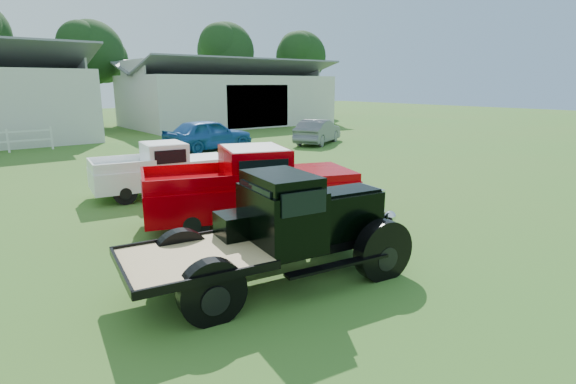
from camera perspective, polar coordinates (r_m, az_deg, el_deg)
ground at (r=9.26m, az=3.63°, el=-7.90°), size 120.00×120.00×0.00m
shed_right at (r=38.82m, az=-7.59°, el=12.32°), size 16.80×9.20×5.20m
tree_c at (r=40.87m, az=-23.48°, el=14.07°), size 5.40×5.40×9.00m
tree_d at (r=46.91m, az=-7.84°, el=15.45°), size 6.00×6.00×10.00m
tree_e at (r=49.86m, az=1.63°, el=15.16°), size 5.70×5.70×9.50m
vintage_flatbed at (r=7.69m, az=-1.49°, el=-4.77°), size 5.10×2.64×1.93m
red_pickup at (r=11.00m, az=-4.78°, el=0.82°), size 5.66×3.67×1.93m
white_pickup at (r=14.51m, az=-15.67°, el=2.80°), size 4.53×2.29×1.59m
misc_car_blue at (r=23.88m, az=-10.07°, el=7.20°), size 4.98×2.49×1.63m
misc_car_grey at (r=26.17m, az=3.82°, el=7.67°), size 4.41×3.34×1.39m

